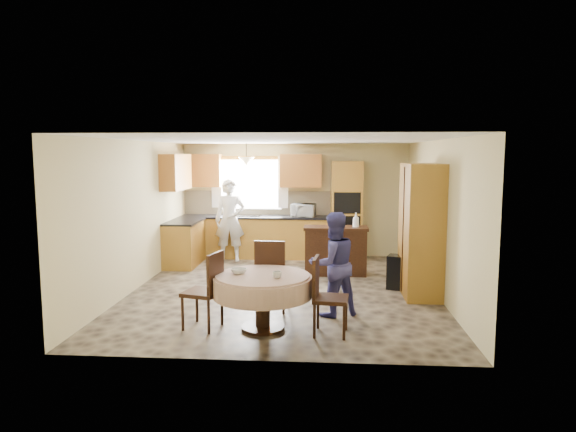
# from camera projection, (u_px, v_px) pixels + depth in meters

# --- Properties ---
(floor) EXTENTS (5.00, 6.00, 0.01)m
(floor) POSITION_uv_depth(u_px,v_px,m) (284.00, 290.00, 8.65)
(floor) COLOR #70624E
(floor) RESTS_ON ground
(ceiling) EXTENTS (5.00, 6.00, 0.01)m
(ceiling) POSITION_uv_depth(u_px,v_px,m) (284.00, 140.00, 8.35)
(ceiling) COLOR white
(ceiling) RESTS_ON wall_back
(wall_back) EXTENTS (5.00, 0.02, 2.50)m
(wall_back) POSITION_uv_depth(u_px,v_px,m) (294.00, 200.00, 11.47)
(wall_back) COLOR tan
(wall_back) RESTS_ON floor
(wall_front) EXTENTS (5.00, 0.02, 2.50)m
(wall_front) POSITION_uv_depth(u_px,v_px,m) (262.00, 250.00, 5.53)
(wall_front) COLOR tan
(wall_front) RESTS_ON floor
(wall_left) EXTENTS (0.02, 6.00, 2.50)m
(wall_left) POSITION_uv_depth(u_px,v_px,m) (137.00, 215.00, 8.67)
(wall_left) COLOR tan
(wall_left) RESTS_ON floor
(wall_right) EXTENTS (0.02, 6.00, 2.50)m
(wall_right) POSITION_uv_depth(u_px,v_px,m) (437.00, 218.00, 8.32)
(wall_right) COLOR tan
(wall_right) RESTS_ON floor
(window) EXTENTS (1.40, 0.03, 1.10)m
(window) POSITION_uv_depth(u_px,v_px,m) (250.00, 184.00, 11.48)
(window) COLOR white
(window) RESTS_ON wall_back
(curtain_left) EXTENTS (0.22, 0.02, 1.15)m
(curtain_left) POSITION_uv_depth(u_px,v_px,m) (216.00, 182.00, 11.47)
(curtain_left) COLOR white
(curtain_left) RESTS_ON wall_back
(curtain_right) EXTENTS (0.22, 0.02, 1.15)m
(curtain_right) POSITION_uv_depth(u_px,v_px,m) (283.00, 182.00, 11.37)
(curtain_right) COLOR white
(curtain_right) RESTS_ON wall_back
(base_cab_back) EXTENTS (3.30, 0.60, 0.88)m
(base_cab_back) POSITION_uv_depth(u_px,v_px,m) (255.00, 237.00, 11.33)
(base_cab_back) COLOR gold
(base_cab_back) RESTS_ON floor
(counter_back) EXTENTS (3.30, 0.64, 0.04)m
(counter_back) POSITION_uv_depth(u_px,v_px,m) (255.00, 217.00, 11.27)
(counter_back) COLOR black
(counter_back) RESTS_ON base_cab_back
(base_cab_left) EXTENTS (0.60, 1.20, 0.88)m
(base_cab_left) POSITION_uv_depth(u_px,v_px,m) (184.00, 244.00, 10.53)
(base_cab_left) COLOR gold
(base_cab_left) RESTS_ON floor
(counter_left) EXTENTS (0.64, 1.20, 0.04)m
(counter_left) POSITION_uv_depth(u_px,v_px,m) (184.00, 222.00, 10.48)
(counter_left) COLOR black
(counter_left) RESTS_ON base_cab_left
(backsplash) EXTENTS (3.30, 0.02, 0.55)m
(backsplash) POSITION_uv_depth(u_px,v_px,m) (257.00, 203.00, 11.53)
(backsplash) COLOR #C9B78D
(backsplash) RESTS_ON wall_back
(wall_cab_left) EXTENTS (0.85, 0.33, 0.72)m
(wall_cab_left) POSITION_uv_depth(u_px,v_px,m) (202.00, 170.00, 11.37)
(wall_cab_left) COLOR #CC8533
(wall_cab_left) RESTS_ON wall_back
(wall_cab_right) EXTENTS (0.90, 0.33, 0.72)m
(wall_cab_right) POSITION_uv_depth(u_px,v_px,m) (301.00, 171.00, 11.21)
(wall_cab_right) COLOR #CC8533
(wall_cab_right) RESTS_ON wall_back
(wall_cab_side) EXTENTS (0.33, 1.20, 0.72)m
(wall_cab_side) POSITION_uv_depth(u_px,v_px,m) (176.00, 172.00, 10.37)
(wall_cab_side) COLOR #CC8533
(wall_cab_side) RESTS_ON wall_left
(oven_tower) EXTENTS (0.66, 0.62, 2.12)m
(oven_tower) POSITION_uv_depth(u_px,v_px,m) (347.00, 210.00, 11.10)
(oven_tower) COLOR gold
(oven_tower) RESTS_ON floor
(oven_upper) EXTENTS (0.56, 0.01, 0.45)m
(oven_upper) POSITION_uv_depth(u_px,v_px,m) (347.00, 203.00, 10.77)
(oven_upper) COLOR black
(oven_upper) RESTS_ON oven_tower
(oven_lower) EXTENTS (0.56, 0.01, 0.45)m
(oven_lower) POSITION_uv_depth(u_px,v_px,m) (347.00, 227.00, 10.83)
(oven_lower) COLOR black
(oven_lower) RESTS_ON oven_tower
(pendant) EXTENTS (0.36, 0.36, 0.18)m
(pendant) POSITION_uv_depth(u_px,v_px,m) (246.00, 161.00, 10.94)
(pendant) COLOR beige
(pendant) RESTS_ON ceiling
(sideboard) EXTENTS (1.20, 0.50, 0.86)m
(sideboard) POSITION_uv_depth(u_px,v_px,m) (336.00, 252.00, 9.71)
(sideboard) COLOR #341D0E
(sideboard) RESTS_ON floor
(space_heater) EXTENTS (0.49, 0.41, 0.57)m
(space_heater) POSITION_uv_depth(u_px,v_px,m) (400.00, 272.00, 8.66)
(space_heater) COLOR black
(space_heater) RESTS_ON floor
(cupboard) EXTENTS (0.56, 1.11, 2.13)m
(cupboard) POSITION_uv_depth(u_px,v_px,m) (421.00, 230.00, 8.22)
(cupboard) COLOR gold
(cupboard) RESTS_ON floor
(dining_table) EXTENTS (1.28, 1.28, 0.73)m
(dining_table) POSITION_uv_depth(u_px,v_px,m) (263.00, 287.00, 6.64)
(dining_table) COLOR #341D0E
(dining_table) RESTS_ON floor
(chair_left) EXTENTS (0.54, 0.54, 1.01)m
(chair_left) POSITION_uv_depth(u_px,v_px,m) (208.00, 287.00, 6.67)
(chair_left) COLOR #341D0E
(chair_left) RESTS_ON floor
(chair_back) EXTENTS (0.49, 0.49, 1.06)m
(chair_back) POSITION_uv_depth(u_px,v_px,m) (271.00, 272.00, 7.39)
(chair_back) COLOR #341D0E
(chair_back) RESTS_ON floor
(chair_right) EXTENTS (0.47, 0.47, 0.99)m
(chair_right) POSITION_uv_depth(u_px,v_px,m) (324.00, 292.00, 6.47)
(chair_right) COLOR #341D0E
(chair_right) RESTS_ON floor
(framed_picture) EXTENTS (0.06, 0.54, 0.45)m
(framed_picture) POSITION_uv_depth(u_px,v_px,m) (425.00, 187.00, 9.22)
(framed_picture) COLOR gold
(framed_picture) RESTS_ON wall_right
(microwave) EXTENTS (0.56, 0.42, 0.28)m
(microwave) POSITION_uv_depth(u_px,v_px,m) (303.00, 210.00, 11.13)
(microwave) COLOR silver
(microwave) RESTS_ON counter_back
(person_sink) EXTENTS (0.68, 0.49, 1.74)m
(person_sink) POSITION_uv_depth(u_px,v_px,m) (230.00, 220.00, 10.92)
(person_sink) COLOR silver
(person_sink) RESTS_ON floor
(person_dining) EXTENTS (0.89, 0.82, 1.47)m
(person_dining) POSITION_uv_depth(u_px,v_px,m) (333.00, 264.00, 7.21)
(person_dining) COLOR #3D3B81
(person_dining) RESTS_ON floor
(bowl_sideboard) EXTENTS (0.23, 0.23, 0.05)m
(bowl_sideboard) POSITION_uv_depth(u_px,v_px,m) (318.00, 228.00, 9.68)
(bowl_sideboard) COLOR #B2B2B2
(bowl_sideboard) RESTS_ON sideboard
(bottle_sideboard) EXTENTS (0.13, 0.13, 0.33)m
(bottle_sideboard) POSITION_uv_depth(u_px,v_px,m) (356.00, 221.00, 9.61)
(bottle_sideboard) COLOR silver
(bottle_sideboard) RESTS_ON sideboard
(cup_table) EXTENTS (0.14, 0.14, 0.09)m
(cup_table) POSITION_uv_depth(u_px,v_px,m) (277.00, 275.00, 6.42)
(cup_table) COLOR #B2B2B2
(cup_table) RESTS_ON dining_table
(bowl_table) EXTENTS (0.25, 0.25, 0.06)m
(bowl_table) POSITION_uv_depth(u_px,v_px,m) (239.00, 271.00, 6.68)
(bowl_table) COLOR #B2B2B2
(bowl_table) RESTS_ON dining_table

